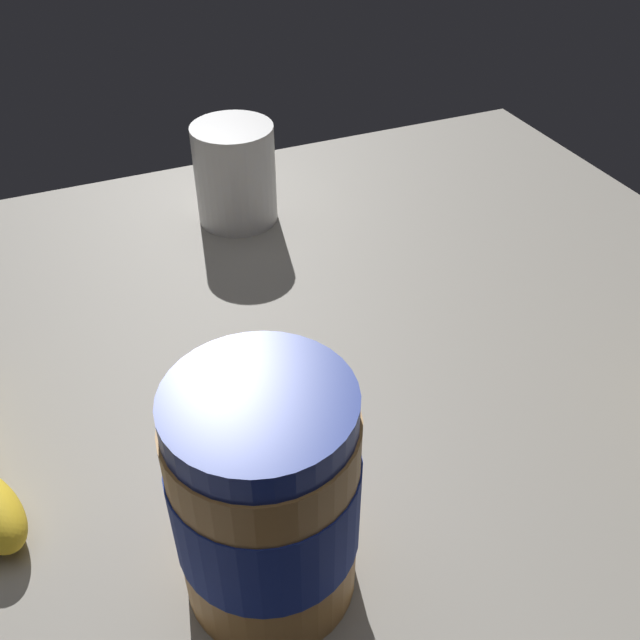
% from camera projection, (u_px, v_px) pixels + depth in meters
% --- Properties ---
extents(ground_plane, '(0.92, 0.69, 0.04)m').
position_uv_depth(ground_plane, '(271.00, 371.00, 0.58)').
color(ground_plane, gray).
extents(peanut_butter_jar, '(0.10, 0.10, 0.15)m').
position_uv_depth(peanut_butter_jar, '(266.00, 498.00, 0.37)').
color(peanut_butter_jar, '#BF8442').
rests_on(peanut_butter_jar, ground_plane).
extents(coffee_mug, '(0.09, 0.11, 0.10)m').
position_uv_depth(coffee_mug, '(236.00, 173.00, 0.70)').
color(coffee_mug, silver).
rests_on(coffee_mug, ground_plane).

